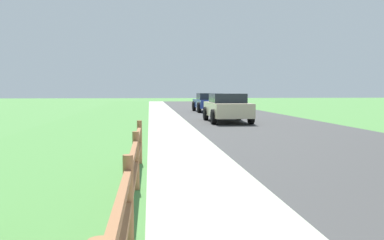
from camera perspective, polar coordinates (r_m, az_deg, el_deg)
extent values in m
plane|color=#4A833E|center=(24.83, -1.48, 0.42)|extent=(120.00, 120.00, 0.00)
cube|color=#3B3B3B|center=(27.30, 5.53, 0.75)|extent=(7.00, 66.00, 0.01)
cube|color=#A9AF99|center=(26.77, -8.23, 0.66)|extent=(6.00, 66.00, 0.01)
cube|color=#4A833E|center=(26.88, -11.43, 0.64)|extent=(5.00, 66.00, 0.00)
cylinder|color=#93603D|center=(4.37, -8.91, -11.12)|extent=(0.11, 0.11, 0.97)
cylinder|color=#93603D|center=(6.72, -7.86, -5.71)|extent=(0.11, 0.11, 0.97)
cylinder|color=#93603D|center=(9.10, -7.37, -3.11)|extent=(0.11, 0.11, 0.97)
cube|color=#93603D|center=(4.39, -8.91, -11.73)|extent=(0.07, 9.63, 0.09)
cube|color=#93603D|center=(4.31, -8.96, -7.40)|extent=(0.07, 9.63, 0.09)
cube|color=#C6B793|center=(20.97, 4.93, 1.50)|extent=(1.84, 4.47, 0.70)
cube|color=#1E232B|center=(20.89, 4.98, 3.08)|extent=(1.62, 2.09, 0.47)
cylinder|color=black|center=(19.84, 8.28, 0.47)|extent=(0.22, 0.72, 0.72)
cylinder|color=black|center=(19.47, 3.05, 0.44)|extent=(0.22, 0.72, 0.72)
cylinder|color=black|center=(22.53, 6.56, 0.93)|extent=(0.22, 0.72, 0.72)
cylinder|color=black|center=(22.21, 1.93, 0.91)|extent=(0.22, 0.72, 0.72)
cube|color=navy|center=(30.96, 2.39, 2.33)|extent=(2.06, 4.31, 0.61)
cube|color=#1E232B|center=(30.86, 2.43, 3.33)|extent=(1.75, 1.88, 0.48)
cylinder|color=black|center=(29.87, 4.66, 1.77)|extent=(0.25, 0.77, 0.76)
cylinder|color=black|center=(29.51, 1.01, 1.76)|extent=(0.25, 0.77, 0.76)
cylinder|color=black|center=(32.45, 3.65, 1.97)|extent=(0.25, 0.77, 0.76)
cylinder|color=black|center=(32.12, 0.28, 1.96)|extent=(0.25, 0.77, 0.76)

